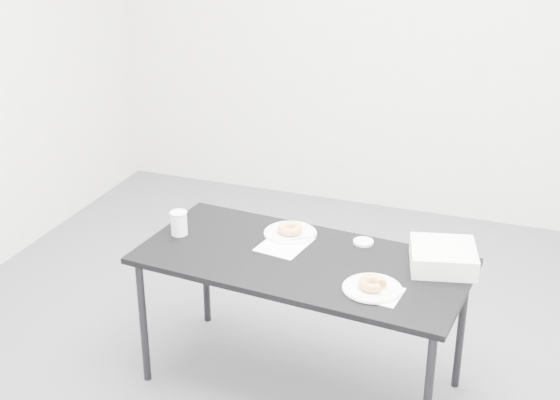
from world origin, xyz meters
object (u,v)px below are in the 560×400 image
(plate_far, at_px, (290,233))
(bakery_box, at_px, (443,257))
(table, at_px, (302,269))
(pen, at_px, (303,239))
(donut_far, at_px, (290,229))
(coffee_cup, at_px, (179,223))
(donut_near, at_px, (372,284))
(plate_near, at_px, (372,288))
(scorecard, at_px, (285,244))

(plate_far, bearing_deg, bakery_box, -5.92)
(table, relative_size, pen, 12.90)
(donut_far, height_order, coffee_cup, coffee_cup)
(pen, relative_size, donut_near, 1.01)
(coffee_cup, bearing_deg, bakery_box, 5.16)
(donut_far, bearing_deg, coffee_cup, -159.24)
(table, bearing_deg, plate_far, 126.09)
(plate_near, height_order, donut_far, donut_far)
(plate_far, relative_size, coffee_cup, 2.17)
(scorecard, bearing_deg, donut_far, 105.23)
(scorecard, xyz_separation_m, plate_near, (0.48, -0.27, 0.01))
(plate_far, distance_m, coffee_cup, 0.53)
(plate_far, bearing_deg, plate_near, -37.58)
(plate_near, bearing_deg, scorecard, 151.12)
(coffee_cup, bearing_deg, plate_far, 20.76)
(plate_far, height_order, coffee_cup, coffee_cup)
(donut_far, xyz_separation_m, coffee_cup, (-0.50, -0.19, 0.03))
(plate_near, relative_size, donut_far, 2.10)
(scorecard, xyz_separation_m, plate_far, (-0.01, 0.12, 0.00))
(scorecard, relative_size, pen, 2.15)
(pen, distance_m, donut_far, 0.09)
(pen, distance_m, donut_near, 0.54)
(table, distance_m, pen, 0.20)
(donut_far, bearing_deg, plate_near, -37.58)
(scorecard, relative_size, coffee_cup, 2.19)
(table, bearing_deg, bakery_box, 18.44)
(scorecard, distance_m, donut_far, 0.12)
(table, distance_m, plate_near, 0.40)
(pen, relative_size, donut_far, 1.00)
(pen, height_order, bakery_box, bakery_box)
(scorecard, distance_m, plate_near, 0.55)
(table, xyz_separation_m, plate_far, (-0.13, 0.22, 0.05))
(plate_near, distance_m, donut_near, 0.02)
(table, bearing_deg, pen, 111.67)
(plate_near, relative_size, bakery_box, 0.89)
(plate_far, relative_size, bakery_box, 0.91)
(table, height_order, donut_far, donut_far)
(table, xyz_separation_m, bakery_box, (0.60, 0.15, 0.10))
(pen, distance_m, bakery_box, 0.66)
(donut_near, height_order, bakery_box, bakery_box)
(plate_near, height_order, donut_near, donut_near)
(plate_near, distance_m, plate_far, 0.63)
(pen, bearing_deg, plate_near, -73.61)
(scorecard, xyz_separation_m, bakery_box, (0.72, 0.04, 0.05))
(pen, xyz_separation_m, donut_far, (-0.08, 0.04, 0.02))
(plate_near, bearing_deg, pen, 140.71)
(scorecard, relative_size, plate_far, 1.01)
(donut_near, distance_m, plate_far, 0.63)
(scorecard, height_order, bakery_box, bakery_box)
(plate_near, bearing_deg, plate_far, 142.42)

